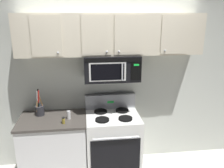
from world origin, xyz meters
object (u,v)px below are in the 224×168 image
object	(u,v)px
stove_range	(113,142)
spice_jar	(63,120)
over_range_microwave	(112,67)
salt_shaker	(69,115)
utensil_crock_charcoal	(40,109)

from	to	relation	value
stove_range	spice_jar	distance (m)	0.84
stove_range	spice_jar	bearing A→B (deg)	-166.00
spice_jar	stove_range	bearing A→B (deg)	14.00
over_range_microwave	salt_shaker	bearing A→B (deg)	-166.92
stove_range	utensil_crock_charcoal	world-z (taller)	utensil_crock_charcoal
spice_jar	over_range_microwave	bearing A→B (deg)	22.88
over_range_microwave	salt_shaker	xyz separation A→B (m)	(-0.61, -0.14, -0.62)
utensil_crock_charcoal	spice_jar	size ratio (longest dim) A/B	4.20
utensil_crock_charcoal	spice_jar	bearing A→B (deg)	-41.75
stove_range	over_range_microwave	bearing A→B (deg)	90.14
over_range_microwave	salt_shaker	size ratio (longest dim) A/B	6.65
salt_shaker	stove_range	bearing A→B (deg)	2.41
utensil_crock_charcoal	salt_shaker	xyz separation A→B (m)	(0.42, -0.17, -0.04)
stove_range	salt_shaker	world-z (taller)	stove_range
salt_shaker	spice_jar	world-z (taller)	salt_shaker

